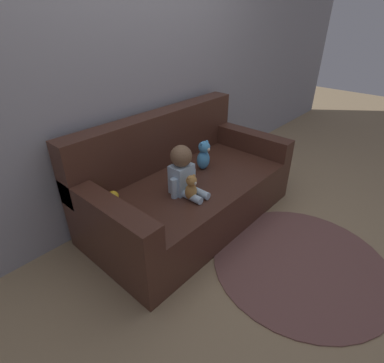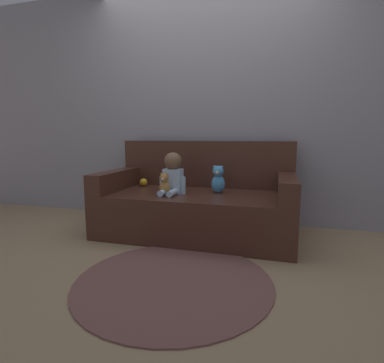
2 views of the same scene
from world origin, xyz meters
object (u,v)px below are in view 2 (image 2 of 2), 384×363
Objects in this scene: person_baby at (172,175)px; couch at (198,202)px; plush_toy_side at (218,179)px; teddy_bear_brown at (164,184)px; toy_ball at (144,182)px.

couch is at bearing 39.26° from person_baby.
person_baby reaches higher than plush_toy_side.
couch is 8.94× the size of teddy_bear_brown.
person_baby is (-0.21, -0.17, 0.29)m from couch.
couch is at bearing 49.50° from teddy_bear_brown.
person_baby is at bearing -161.54° from plush_toy_side.
teddy_bear_brown is (-0.24, -0.28, 0.21)m from couch.
couch reaches higher than toy_ball.
teddy_bear_brown is 0.78× the size of plush_toy_side.
teddy_bear_brown is at bearing -150.51° from plush_toy_side.
toy_ball is (-0.44, 0.30, -0.14)m from person_baby.
couch reaches higher than person_baby.
toy_ball is (-0.40, 0.41, -0.06)m from teddy_bear_brown.
toy_ball is at bearing 169.33° from plush_toy_side.
person_baby is 0.44m from plush_toy_side.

